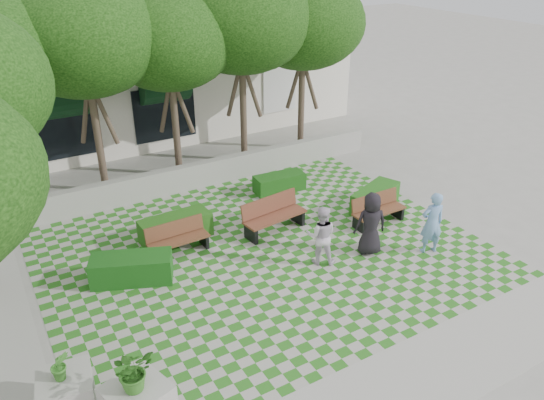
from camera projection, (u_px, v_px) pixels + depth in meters
ground at (284, 272)px, 14.38m from camera, size 90.00×90.00×0.00m
lawn at (266, 254)px, 15.15m from camera, size 12.00×12.00×0.00m
sidewalk_south at (405, 385)px, 10.77m from camera, size 16.00×2.00×0.01m
retaining_wall at (193, 176)px, 18.95m from camera, size 15.00×0.36×0.90m
bench_east at (378, 210)px, 16.61m from camera, size 1.81×0.62×0.95m
bench_mid at (273, 216)px, 16.15m from camera, size 2.12×0.94×1.08m
bench_west at (178, 239)px, 15.06m from camera, size 1.77×0.64×0.92m
hedge_east at (375, 198)px, 17.59m from camera, size 2.16×1.49×0.70m
hedge_midright at (279, 183)px, 18.75m from camera, size 1.84×0.85×0.63m
hedge_midleft at (176, 228)px, 15.77m from camera, size 2.13×0.93×0.73m
hedge_west at (132, 269)px, 13.87m from camera, size 2.24×1.58×0.73m
planter_front at (137, 399)px, 9.51m from camera, size 1.28×1.28×1.82m
planter_back at (67, 395)px, 9.84m from camera, size 1.11×1.11×1.61m
person_blue at (432, 223)px, 14.89m from camera, size 0.78×0.62×1.87m
person_dark at (371, 224)px, 14.85m from camera, size 1.05×0.86×1.86m
person_white at (321, 235)px, 14.42m from camera, size 1.06×1.01×1.72m
tree_row at (128, 47)px, 15.78m from camera, size 17.70×13.40×7.41m
building at (142, 71)px, 24.50m from camera, size 18.00×8.92×5.15m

